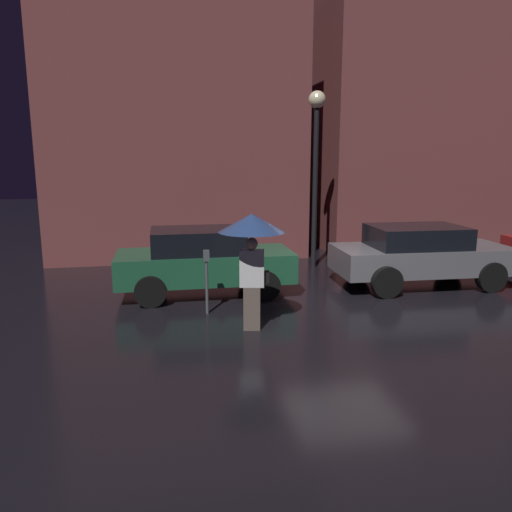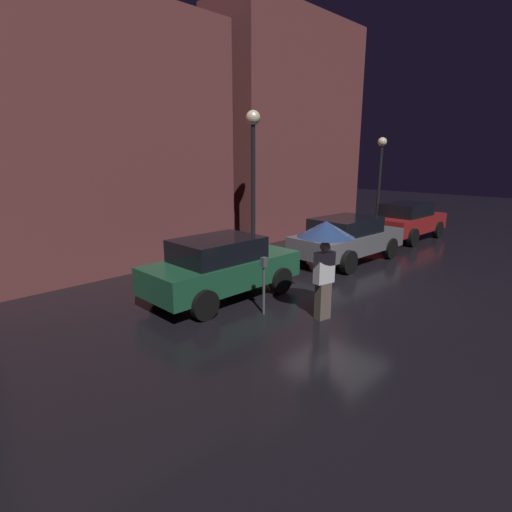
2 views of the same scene
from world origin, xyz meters
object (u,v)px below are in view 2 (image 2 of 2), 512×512
at_px(parked_car_grey, 347,238).
at_px(parked_car_green, 222,267).
at_px(parked_car_red, 407,220).
at_px(street_lamp_near, 253,153).
at_px(pedestrian_with_umbrella, 325,240).
at_px(parking_meter, 264,279).
at_px(street_lamp_far, 381,165).

bearing_deg(parked_car_grey, parked_car_green, 179.64).
xyz_separation_m(parked_car_green, parked_car_grey, (5.27, -0.24, -0.00)).
relative_size(parked_car_red, street_lamp_near, 0.83).
distance_m(parked_car_grey, pedestrian_with_umbrella, 5.26).
height_order(parking_meter, street_lamp_far, street_lamp_far).
xyz_separation_m(parked_car_grey, parking_meter, (-5.33, -1.27, 0.02)).
xyz_separation_m(parking_meter, street_lamp_far, (11.94, 3.77, 2.20)).
distance_m(parked_car_red, street_lamp_far, 3.58).
xyz_separation_m(street_lamp_near, street_lamp_far, (8.53, -0.01, -0.51)).
xyz_separation_m(parked_car_grey, pedestrian_with_umbrella, (-4.61, -2.35, 0.95)).
bearing_deg(parked_car_grey, parking_meter, -164.37).
bearing_deg(parked_car_green, street_lamp_far, 11.11).
relative_size(parked_car_grey, parked_car_red, 1.06).
bearing_deg(parking_meter, parked_car_grey, 13.43).
bearing_deg(parked_car_red, parking_meter, -170.28).
bearing_deg(pedestrian_with_umbrella, parked_car_grey, 38.60).
distance_m(parked_car_green, parked_car_grey, 5.28).
bearing_deg(parking_meter, street_lamp_near, 47.95).
xyz_separation_m(parked_car_grey, street_lamp_far, (6.61, 2.50, 2.22)).
distance_m(parked_car_green, parked_car_red, 10.21).
height_order(parked_car_green, street_lamp_near, street_lamp_near).
bearing_deg(parked_car_red, street_lamp_near, 162.96).
relative_size(parked_car_green, parking_meter, 3.05).
bearing_deg(street_lamp_far, street_lamp_near, 179.91).
distance_m(parked_car_grey, street_lamp_near, 4.18).
relative_size(parked_car_grey, street_lamp_near, 0.88).
distance_m(parked_car_green, parking_meter, 1.51).
height_order(parked_car_green, parked_car_grey, parked_car_green).
bearing_deg(street_lamp_far, parked_car_green, -169.21).
relative_size(parked_car_grey, parking_meter, 3.28).
bearing_deg(parked_car_grey, street_lamp_near, 129.59).
distance_m(parked_car_grey, parked_car_red, 4.94).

